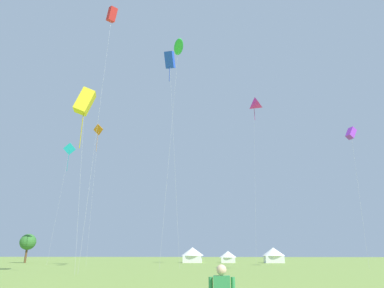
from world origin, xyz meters
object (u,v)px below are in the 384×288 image
object	(u,v)px
kite_green_parafoil	(179,47)
festival_tent_right	(193,254)
kite_blue_box	(170,60)
tree_distant_left	(28,242)
kite_red_box	(112,15)
kite_purple_box	(351,133)
festival_tent_center	(273,254)
festival_tent_left	(228,256)
kite_orange_diamond	(98,132)
kite_cyan_diamond	(69,151)
kite_yellow_box	(85,102)
kite_magenta_delta	(254,106)

from	to	relation	value
kite_green_parafoil	festival_tent_right	bearing A→B (deg)	91.32
kite_blue_box	tree_distant_left	distance (m)	51.31
kite_red_box	kite_purple_box	bearing A→B (deg)	23.22
kite_red_box	festival_tent_center	bearing A→B (deg)	57.73
kite_green_parafoil	festival_tent_center	distance (m)	49.00
kite_green_parafoil	festival_tent_left	world-z (taller)	kite_green_parafoil
kite_green_parafoil	kite_blue_box	xyz separation A→B (m)	(-2.47, 7.13, 2.50)
kite_green_parafoil	festival_tent_left	xyz separation A→B (m)	(7.08, 34.95, -30.21)
kite_orange_diamond	festival_tent_left	xyz separation A→B (m)	(25.87, 16.37, -24.02)
kite_orange_diamond	kite_green_parafoil	bearing A→B (deg)	-44.69
festival_tent_left	kite_orange_diamond	bearing A→B (deg)	-147.67
kite_cyan_diamond	festival_tent_left	size ratio (longest dim) A/B	6.18
festival_tent_center	kite_yellow_box	bearing A→B (deg)	-121.38
kite_red_box	festival_tent_left	distance (m)	54.05
kite_cyan_diamond	tree_distant_left	world-z (taller)	kite_cyan_diamond
kite_red_box	festival_tent_center	size ratio (longest dim) A/B	6.98
festival_tent_right	festival_tent_left	size ratio (longest dim) A/B	1.33
festival_tent_left	kite_blue_box	bearing A→B (deg)	-108.95
kite_yellow_box	tree_distant_left	xyz separation A→B (m)	(-27.56, 39.26, -14.17)
kite_red_box	kite_cyan_diamond	bearing A→B (deg)	122.78
festival_tent_right	tree_distant_left	xyz separation A→B (m)	(-36.39, -4.49, 2.55)
festival_tent_center	kite_red_box	bearing A→B (deg)	-122.27
festival_tent_left	festival_tent_center	xyz separation A→B (m)	(9.96, -0.00, 0.41)
festival_tent_center	tree_distant_left	world-z (taller)	tree_distant_left
festival_tent_center	kite_green_parafoil	bearing A→B (deg)	-116.00
kite_blue_box	festival_tent_left	xyz separation A→B (m)	(9.56, 27.83, -32.71)
kite_blue_box	festival_tent_right	world-z (taller)	kite_blue_box
kite_green_parafoil	kite_red_box	bearing A→B (deg)	-146.46
kite_magenta_delta	festival_tent_left	xyz separation A→B (m)	(-6.01, 15.35, -29.21)
kite_cyan_diamond	kite_purple_box	bearing A→B (deg)	-10.74
kite_green_parafoil	festival_tent_left	bearing A→B (deg)	78.54
kite_red_box	kite_magenta_delta	bearing A→B (deg)	49.37
tree_distant_left	kite_yellow_box	bearing A→B (deg)	-54.93
festival_tent_left	festival_tent_center	world-z (taller)	festival_tent_center
kite_blue_box	kite_green_parafoil	bearing A→B (deg)	-70.86
festival_tent_center	kite_cyan_diamond	bearing A→B (deg)	-159.62
kite_magenta_delta	festival_tent_right	distance (m)	35.45
kite_yellow_box	kite_orange_diamond	distance (m)	29.67
kite_purple_box	festival_tent_right	bearing A→B (deg)	137.63
kite_yellow_box	kite_red_box	xyz separation A→B (m)	(1.00, 3.07, 14.75)
kite_yellow_box	kite_green_parafoil	world-z (taller)	kite_green_parafoil
kite_red_box	kite_blue_box	distance (m)	14.28
kite_yellow_box	tree_distant_left	distance (m)	50.02
kite_yellow_box	kite_green_parafoil	xyz separation A→B (m)	(9.63, 8.80, 13.04)
kite_red_box	festival_tent_right	xyz separation A→B (m)	(7.83, 40.68, -31.48)
festival_tent_left	kite_purple_box	bearing A→B (deg)	-51.85
kite_orange_diamond	festival_tent_center	xyz separation A→B (m)	(35.83, 16.37, -23.61)
kite_magenta_delta	festival_tent_left	world-z (taller)	kite_magenta_delta
kite_green_parafoil	kite_cyan_diamond	bearing A→B (deg)	141.98
kite_red_box	festival_tent_center	world-z (taller)	kite_red_box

